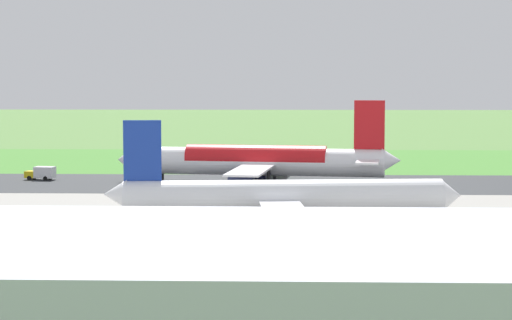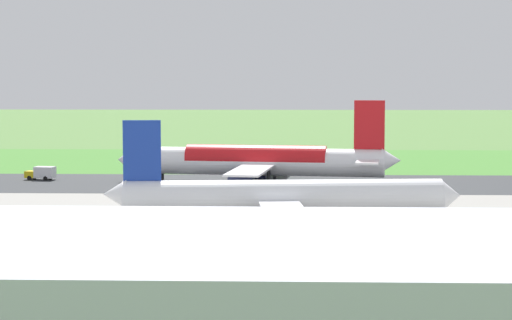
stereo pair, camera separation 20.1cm
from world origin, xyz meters
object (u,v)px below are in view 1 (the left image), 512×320
object	(u,v)px
service_truck_fuel	(42,173)
no_stopping_sign	(221,155)
airliner_main	(258,161)
traffic_cone_orange	(191,162)
airliner_parked_mid	(282,196)

from	to	relation	value
service_truck_fuel	no_stopping_sign	size ratio (longest dim) A/B	2.47
airliner_main	traffic_cone_orange	size ratio (longest dim) A/B	98.36
no_stopping_sign	airliner_main	bearing A→B (deg)	102.63
airliner_parked_mid	airliner_main	bearing A→B (deg)	-84.38
airliner_parked_mid	no_stopping_sign	world-z (taller)	airliner_parked_mid
airliner_main	service_truck_fuel	bearing A→B (deg)	-6.56
airliner_main	no_stopping_sign	xyz separation A→B (m)	(10.23, -45.63, -2.88)
airliner_parked_mid	traffic_cone_orange	size ratio (longest dim) A/B	88.94
airliner_parked_mid	no_stopping_sign	bearing A→B (deg)	-80.92
airliner_parked_mid	service_truck_fuel	distance (m)	70.72
airliner_parked_mid	service_truck_fuel	xyz separation A→B (m)	(47.14, -52.65, -2.50)
service_truck_fuel	traffic_cone_orange	xyz separation A→B (m)	(-25.53, -35.13, -1.13)
service_truck_fuel	airliner_main	bearing A→B (deg)	173.44
airliner_parked_mid	traffic_cone_orange	world-z (taller)	airliner_parked_mid
airliner_main	service_truck_fuel	xyz separation A→B (m)	(42.44, -4.88, -2.95)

